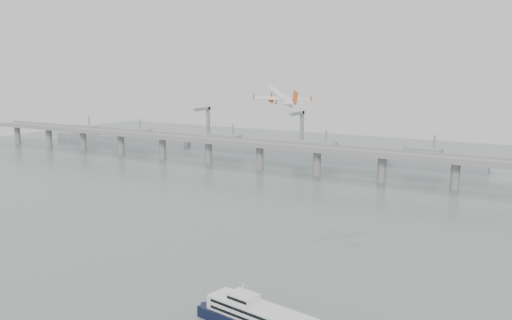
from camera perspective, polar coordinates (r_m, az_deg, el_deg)
The scene contains 5 objects.
ground at distance 231.90m, azimuth -6.92°, elevation -10.83°, with size 900.00×900.00×0.00m, color slate.
bridge at distance 400.90m, azimuth 10.25°, elevation 0.48°, with size 800.00×22.00×23.90m.
distant_fleet at distance 528.89m, azimuth -3.23°, elevation 1.59°, with size 453.00×60.90×40.00m.
ferry at distance 175.11m, azimuth 0.52°, elevation -16.49°, with size 74.56×22.15×14.13m.
airliner at distance 299.42m, azimuth 2.69°, elevation 6.65°, with size 32.80×31.21×12.94m.
Camera 1 is at (131.30, -173.00, 81.29)m, focal length 38.00 mm.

